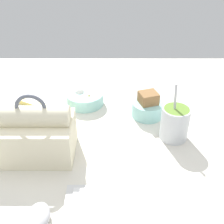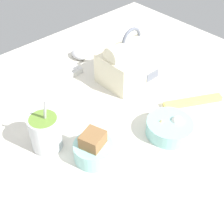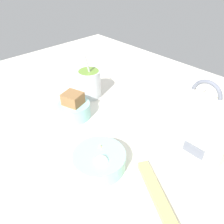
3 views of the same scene
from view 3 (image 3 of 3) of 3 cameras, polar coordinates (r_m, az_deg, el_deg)
name	(u,v)px [view 3 (image 3 of 3)]	position (r cm, az deg, el deg)	size (l,w,h in cm)	color
desk_surface	(108,122)	(69.92, -0.95, -2.51)	(140.00, 110.00, 2.00)	silver
keyboard	(152,77)	(92.57, 10.30, 8.87)	(41.38, 12.27, 2.10)	silver
lunch_bag	(198,120)	(62.68, 21.63, -2.07)	(19.82, 14.08, 18.49)	#EFE5C1
soup_cup	(89,83)	(78.61, -5.92, 7.53)	(8.08, 8.08, 16.59)	silver
bento_bowl_sandwich	(74,108)	(69.69, -9.90, 1.02)	(10.13, 10.13, 8.52)	#93D1CC
bento_bowl_snacks	(99,160)	(54.14, -3.29, -12.32)	(12.80, 12.80, 5.54)	#93D1CC
computer_mouse	(214,99)	(84.00, 25.16, 3.05)	(5.04, 7.33, 2.92)	silver
chopstick_case	(158,197)	(50.72, 11.88, -20.91)	(17.51, 11.13, 1.60)	#EFD666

